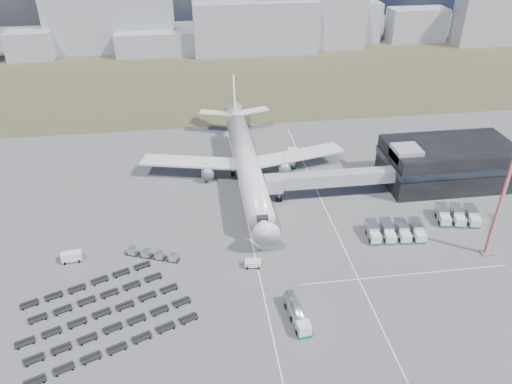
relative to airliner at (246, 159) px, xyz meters
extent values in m
plane|color=#565659|center=(0.00, -32.38, -5.29)|extent=(420.00, 420.00, 0.00)
cube|color=#49412B|center=(0.00, 77.62, -5.29)|extent=(420.00, 90.00, 0.01)
cube|color=silver|center=(-2.00, -27.38, -5.29)|extent=(0.25, 110.00, 0.01)
cube|color=silver|center=(16.00, -27.38, -5.29)|extent=(0.25, 110.00, 0.01)
cube|color=silver|center=(25.00, -40.38, -5.29)|extent=(40.00, 0.25, 0.01)
cube|color=black|center=(48.00, -8.38, -0.29)|extent=(30.00, 16.00, 10.00)
cube|color=#262D38|center=(48.00, -8.38, 0.91)|extent=(30.40, 16.40, 1.60)
cube|color=#939399|center=(36.00, -10.38, 4.21)|extent=(6.00, 6.00, 3.00)
cube|color=#939399|center=(18.10, -11.88, -0.19)|extent=(29.80, 3.00, 3.00)
cube|color=#939399|center=(4.70, -12.38, -0.19)|extent=(4.00, 3.60, 3.40)
cylinder|color=slate|center=(6.20, -11.88, -2.74)|extent=(0.70, 0.70, 5.10)
cylinder|color=black|center=(6.20, -11.88, -4.84)|extent=(1.40, 0.90, 1.40)
cylinder|color=white|center=(0.00, -2.38, 0.01)|extent=(5.60, 48.00, 5.60)
cone|color=white|center=(0.00, -28.88, 0.01)|extent=(5.60, 5.00, 5.60)
cone|color=white|center=(0.00, 25.62, 0.81)|extent=(5.60, 8.00, 5.60)
cube|color=black|center=(0.00, -26.88, 0.81)|extent=(2.20, 2.00, 0.80)
cube|color=white|center=(-13.00, 2.62, -1.19)|extent=(25.59, 11.38, 0.50)
cube|color=white|center=(13.00, 2.62, -1.19)|extent=(25.59, 11.38, 0.50)
cylinder|color=slate|center=(-9.50, 0.62, -2.89)|extent=(3.00, 5.00, 3.00)
cylinder|color=slate|center=(9.50, 0.62, -2.89)|extent=(3.00, 5.00, 3.00)
cube|color=white|center=(-5.50, 27.62, 1.21)|extent=(9.49, 5.63, 0.35)
cube|color=white|center=(5.50, 27.62, 1.21)|extent=(9.49, 5.63, 0.35)
cube|color=white|center=(0.00, 28.62, 6.51)|extent=(0.50, 9.06, 11.45)
cylinder|color=slate|center=(0.00, -23.38, -4.04)|extent=(0.50, 0.50, 2.50)
cylinder|color=slate|center=(-3.20, 1.62, -4.04)|extent=(0.60, 0.60, 2.50)
cylinder|color=slate|center=(3.20, 1.62, -4.04)|extent=(0.60, 0.60, 2.50)
cylinder|color=black|center=(0.00, -23.38, -4.79)|extent=(0.50, 1.20, 1.20)
cube|color=#999CA7|center=(-77.23, 114.61, 0.49)|extent=(18.35, 12.00, 11.56)
cube|color=#999CA7|center=(-44.20, 121.74, 6.45)|extent=(54.64, 12.00, 23.48)
cube|color=#999CA7|center=(-21.75, 113.60, -0.38)|extent=(40.88, 12.00, 9.82)
cube|color=#999CA7|center=(17.83, 109.68, 5.54)|extent=(53.24, 12.00, 21.67)
cube|color=#999CA7|center=(43.54, 114.47, 7.28)|extent=(46.67, 12.00, 25.14)
cube|color=#999CA7|center=(66.30, 123.98, 3.47)|extent=(22.60, 12.00, 17.53)
cube|color=#999CA7|center=(95.30, 120.63, 2.13)|extent=(26.64, 12.00, 14.85)
cube|color=#999CA7|center=(131.44, 110.55, 6.26)|extent=(42.79, 12.00, 23.10)
cube|color=white|center=(2.95, -52.05, -4.00)|extent=(2.37, 2.37, 2.05)
cube|color=#14746A|center=(2.95, -52.05, -4.80)|extent=(2.47, 2.47, 0.45)
cylinder|color=silver|center=(2.45, -47.70, -3.60)|extent=(2.99, 6.91, 2.23)
cube|color=slate|center=(2.45, -47.70, -4.62)|extent=(2.90, 6.90, 0.31)
cylinder|color=black|center=(2.60, -49.03, -4.85)|extent=(2.42, 1.24, 0.98)
cube|color=white|center=(-2.84, -34.13, -4.59)|extent=(3.28, 2.15, 1.40)
cube|color=white|center=(-37.14, -27.69, -4.28)|extent=(3.87, 2.09, 2.03)
cube|color=white|center=(12.84, 6.39, -3.61)|extent=(4.32, 6.77, 2.94)
cube|color=#14746A|center=(12.84, 6.39, -4.82)|extent=(4.45, 6.91, 0.47)
cube|color=white|center=(22.65, -30.24, -4.12)|extent=(2.23, 2.15, 1.98)
cube|color=#14746A|center=(22.65, -30.24, -4.89)|extent=(2.33, 2.25, 0.41)
cube|color=silver|center=(22.92, -27.10, -3.76)|extent=(2.51, 4.31, 2.34)
cube|color=white|center=(25.70, -30.50, -4.12)|extent=(2.23, 2.15, 1.98)
cube|color=#14746A|center=(25.70, -30.50, -4.89)|extent=(2.33, 2.25, 0.41)
cube|color=silver|center=(25.97, -27.36, -3.76)|extent=(2.51, 4.31, 2.34)
cube|color=white|center=(28.75, -30.77, -4.12)|extent=(2.23, 2.15, 1.98)
cube|color=#14746A|center=(28.75, -30.77, -4.89)|extent=(2.33, 2.25, 0.41)
cube|color=silver|center=(29.02, -27.63, -3.76)|extent=(2.51, 4.31, 2.34)
cube|color=white|center=(31.80, -31.03, -4.12)|extent=(2.23, 2.15, 1.98)
cube|color=#14746A|center=(31.80, -31.03, -4.89)|extent=(2.33, 2.25, 0.41)
cube|color=silver|center=(32.07, -27.90, -3.76)|extent=(2.51, 4.31, 2.34)
cube|color=white|center=(39.45, -26.28, -4.12)|extent=(2.44, 2.37, 1.99)
cube|color=#14746A|center=(39.45, -26.28, -4.88)|extent=(2.55, 2.48, 0.41)
cube|color=silver|center=(40.10, -23.18, -3.75)|extent=(2.97, 4.52, 2.35)
cube|color=white|center=(42.47, -26.91, -4.12)|extent=(2.44, 2.37, 1.99)
cube|color=#14746A|center=(42.47, -26.91, -4.88)|extent=(2.55, 2.48, 0.41)
cube|color=silver|center=(43.11, -23.81, -3.75)|extent=(2.97, 4.52, 2.35)
cube|color=white|center=(45.48, -27.54, -4.12)|extent=(2.44, 2.37, 1.99)
cube|color=#14746A|center=(45.48, -27.54, -4.88)|extent=(2.55, 2.48, 0.41)
cube|color=silver|center=(46.12, -24.44, -3.75)|extent=(2.97, 4.52, 2.35)
cube|color=black|center=(-25.75, -27.24, -5.03)|extent=(2.67, 2.17, 0.16)
cube|color=silver|center=(-25.75, -27.24, -4.27)|extent=(1.84, 1.84, 1.33)
cube|color=black|center=(-23.10, -28.29, -5.03)|extent=(2.67, 2.17, 0.16)
cube|color=silver|center=(-23.10, -28.29, -4.27)|extent=(1.84, 1.84, 1.33)
cube|color=black|center=(-20.45, -29.33, -5.03)|extent=(2.67, 2.17, 0.16)
cube|color=silver|center=(-20.45, -29.33, -4.27)|extent=(1.84, 1.84, 1.33)
cube|color=black|center=(-17.81, -30.37, -5.03)|extent=(2.67, 2.17, 0.16)
cube|color=silver|center=(-17.81, -30.37, -4.27)|extent=(1.84, 1.84, 1.33)
cube|color=black|center=(-26.52, -50.91, -4.93)|extent=(26.74, 12.34, 0.73)
cube|color=black|center=(-28.16, -46.99, -4.93)|extent=(26.74, 12.34, 0.73)
cube|color=black|center=(-29.80, -43.06, -4.93)|extent=(26.74, 12.34, 0.73)
cube|color=black|center=(-31.44, -39.14, -4.93)|extent=(23.01, 10.78, 0.73)
cube|color=black|center=(-33.08, -35.22, -4.93)|extent=(23.01, 10.78, 0.73)
cylinder|color=red|center=(43.14, -36.49, 7.17)|extent=(0.70, 0.70, 24.92)
cube|color=#565659|center=(43.14, -36.49, -5.14)|extent=(1.99, 1.99, 0.30)
camera|label=1|loc=(-12.47, -107.28, 56.03)|focal=35.00mm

